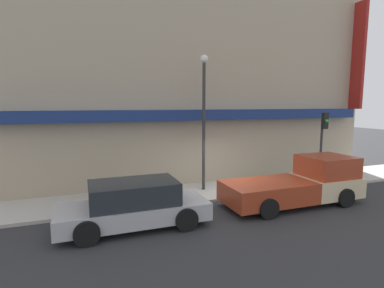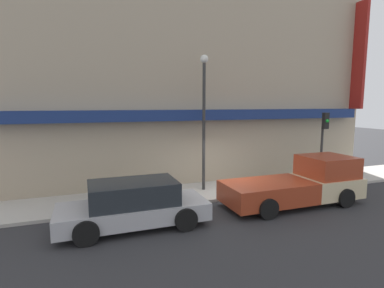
{
  "view_description": "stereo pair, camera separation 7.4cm",
  "coord_description": "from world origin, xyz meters",
  "px_view_note": "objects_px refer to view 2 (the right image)",
  "views": [
    {
      "loc": [
        -5.74,
        -10.88,
        4.02
      ],
      "look_at": [
        -1.28,
        1.11,
        2.32
      ],
      "focal_mm": 28.0,
      "sensor_mm": 36.0,
      "label": 1
    },
    {
      "loc": [
        -5.67,
        -10.91,
        4.02
      ],
      "look_at": [
        -1.28,
        1.11,
        2.32
      ],
      "focal_mm": 28.0,
      "sensor_mm": 36.0,
      "label": 2
    }
  ],
  "objects_px": {
    "parked_car": "(134,205)",
    "fire_hydrant": "(121,196)",
    "pickup_truck": "(301,184)",
    "street_lamp": "(204,108)",
    "traffic_light": "(324,134)"
  },
  "relations": [
    {
      "from": "parked_car",
      "to": "fire_hydrant",
      "type": "relative_size",
      "value": 7.91
    },
    {
      "from": "parked_car",
      "to": "fire_hydrant",
      "type": "distance_m",
      "value": 2.14
    },
    {
      "from": "parked_car",
      "to": "traffic_light",
      "type": "relative_size",
      "value": 1.39
    },
    {
      "from": "pickup_truck",
      "to": "fire_hydrant",
      "type": "height_order",
      "value": "pickup_truck"
    },
    {
      "from": "pickup_truck",
      "to": "fire_hydrant",
      "type": "distance_m",
      "value": 7.22
    },
    {
      "from": "fire_hydrant",
      "to": "pickup_truck",
      "type": "bearing_deg",
      "value": -17.03
    },
    {
      "from": "pickup_truck",
      "to": "parked_car",
      "type": "height_order",
      "value": "pickup_truck"
    },
    {
      "from": "pickup_truck",
      "to": "traffic_light",
      "type": "xyz_separation_m",
      "value": [
        3.03,
        2.08,
        1.71
      ]
    },
    {
      "from": "street_lamp",
      "to": "traffic_light",
      "type": "relative_size",
      "value": 1.73
    },
    {
      "from": "parked_car",
      "to": "traffic_light",
      "type": "xyz_separation_m",
      "value": [
        9.78,
        2.08,
        1.79
      ]
    },
    {
      "from": "pickup_truck",
      "to": "fire_hydrant",
      "type": "relative_size",
      "value": 9.37
    },
    {
      "from": "street_lamp",
      "to": "traffic_light",
      "type": "distance_m",
      "value": 6.31
    },
    {
      "from": "fire_hydrant",
      "to": "traffic_light",
      "type": "distance_m",
      "value": 10.15
    },
    {
      "from": "pickup_truck",
      "to": "fire_hydrant",
      "type": "xyz_separation_m",
      "value": [
        -6.9,
        2.11,
        -0.4
      ]
    },
    {
      "from": "parked_car",
      "to": "fire_hydrant",
      "type": "height_order",
      "value": "parked_car"
    }
  ]
}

